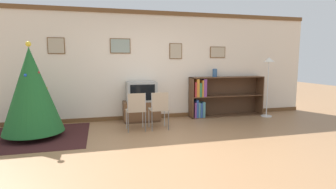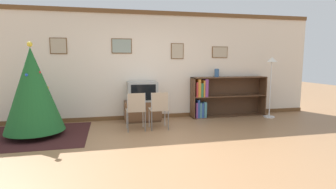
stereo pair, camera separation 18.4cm
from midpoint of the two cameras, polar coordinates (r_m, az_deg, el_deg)
name	(u,v)px [view 2 (the right image)]	position (r m, az deg, el deg)	size (l,w,h in m)	color
ground_plane	(171,151)	(4.45, 1.80, -12.15)	(24.00, 24.00, 0.00)	#936B47
wall_back	(148,66)	(6.67, -3.66, 6.30)	(9.05, 0.11, 2.70)	silver
area_rug	(36,136)	(5.83, -26.00, -8.08)	(2.00, 1.90, 0.01)	#381919
christmas_tree	(33,90)	(5.67, -26.53, 0.89)	(1.12, 1.12, 1.83)	maroon
tv_console	(143,111)	(6.46, -4.74, -3.60)	(0.88, 0.46, 0.50)	#4C311E
television	(142,91)	(6.39, -4.79, 0.68)	(0.71, 0.45, 0.48)	#9E9E99
folding_chair_left	(136,109)	(5.54, -6.05, -3.17)	(0.40, 0.40, 0.82)	tan
folding_chair_right	(159,108)	(5.61, -0.98, -2.97)	(0.40, 0.40, 0.82)	tan
bookshelf	(216,97)	(7.03, 11.25, -0.60)	(2.03, 0.36, 1.05)	brown
vase	(217,73)	(6.99, 11.30, 4.65)	(0.12, 0.12, 0.21)	#335684
standing_lamp	(271,71)	(7.29, 22.25, 4.67)	(0.28, 0.28, 1.56)	silver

